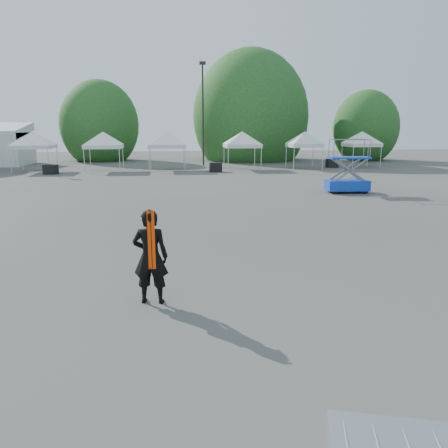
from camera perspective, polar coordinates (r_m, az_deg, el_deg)
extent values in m
plane|color=#474442|center=(12.10, -4.80, -5.14)|extent=(120.00, 120.00, 0.00)
cylinder|color=black|center=(43.68, -2.76, 13.88)|extent=(0.16, 0.16, 9.50)
cube|color=black|center=(44.07, -2.83, 20.26)|extent=(0.60, 0.25, 0.30)
cylinder|color=#382314|center=(52.14, -15.74, 9.23)|extent=(0.36, 0.36, 2.27)
ellipsoid|color=#194B1B|center=(52.08, -15.92, 12.31)|extent=(4.16, 4.16, 4.78)
cylinder|color=#382314|center=(51.45, 3.43, 9.93)|extent=(0.36, 0.36, 2.80)
ellipsoid|color=#194B1B|center=(51.41, 3.48, 13.77)|extent=(5.12, 5.12, 5.89)
cylinder|color=#382314|center=(53.53, 17.83, 9.08)|extent=(0.36, 0.36, 2.10)
ellipsoid|color=#194B1B|center=(53.46, 18.01, 11.85)|extent=(3.84, 3.84, 4.42)
cylinder|color=silver|center=(39.80, -26.10, 7.38)|extent=(0.06, 0.06, 2.00)
cylinder|color=silver|center=(38.96, -21.95, 7.66)|extent=(0.06, 0.06, 2.00)
cylinder|color=silver|center=(42.61, -24.84, 7.75)|extent=(0.06, 0.06, 2.00)
cylinder|color=silver|center=(41.82, -20.95, 8.01)|extent=(0.06, 0.06, 2.00)
cube|color=white|center=(40.71, -23.59, 9.22)|extent=(3.15, 3.15, 0.30)
pyramid|color=white|center=(40.68, -23.75, 10.98)|extent=(4.46, 4.46, 1.10)
cylinder|color=silver|center=(38.08, -17.79, 7.88)|extent=(0.06, 0.06, 2.00)
cylinder|color=silver|center=(37.66, -13.47, 8.08)|extent=(0.06, 0.06, 2.00)
cylinder|color=silver|center=(40.89, -17.08, 8.20)|extent=(0.06, 0.06, 2.00)
cylinder|color=silver|center=(40.50, -13.04, 8.39)|extent=(0.06, 0.06, 2.00)
cube|color=white|center=(39.20, -15.44, 9.72)|extent=(3.06, 3.06, 0.30)
pyramid|color=white|center=(39.17, -15.54, 11.54)|extent=(4.33, 4.33, 1.10)
cylinder|color=silver|center=(37.60, -9.74, 8.24)|extent=(0.06, 0.06, 2.00)
cylinder|color=silver|center=(37.60, -5.10, 8.37)|extent=(0.06, 0.06, 2.00)
cylinder|color=silver|center=(40.61, -9.56, 8.54)|extent=(0.06, 0.06, 2.00)
cylinder|color=silver|center=(40.60, -5.26, 8.66)|extent=(0.06, 0.06, 2.00)
cube|color=white|center=(39.01, -7.46, 10.05)|extent=(3.21, 3.21, 0.30)
pyramid|color=white|center=(38.98, -7.51, 11.88)|extent=(4.55, 4.55, 1.10)
cylinder|color=silver|center=(37.86, 0.56, 8.44)|extent=(0.06, 0.06, 2.00)
cylinder|color=silver|center=(38.35, 4.87, 8.45)|extent=(0.06, 0.06, 2.00)
cylinder|color=silver|center=(40.71, 0.01, 8.72)|extent=(0.06, 0.06, 2.00)
cylinder|color=silver|center=(41.17, 4.03, 8.73)|extent=(0.06, 0.06, 2.00)
cube|color=white|center=(39.44, 2.38, 10.16)|extent=(3.08, 3.08, 0.30)
pyramid|color=white|center=(39.41, 2.40, 11.98)|extent=(4.36, 4.36, 1.10)
cylinder|color=silver|center=(39.34, 9.12, 8.44)|extent=(0.06, 0.06, 2.00)
cylinder|color=silver|center=(40.14, 12.73, 8.37)|extent=(0.06, 0.06, 2.00)
cylinder|color=silver|center=(41.84, 8.11, 8.70)|extent=(0.06, 0.06, 2.00)
cylinder|color=silver|center=(42.60, 11.54, 8.64)|extent=(0.06, 0.06, 2.00)
cube|color=white|center=(40.91, 10.44, 10.05)|extent=(2.81, 2.81, 0.30)
pyramid|color=white|center=(40.88, 10.51, 11.80)|extent=(3.97, 3.97, 1.10)
cylinder|color=silver|center=(42.04, 16.50, 8.34)|extent=(0.06, 0.06, 2.00)
cylinder|color=silver|center=(43.17, 19.78, 8.21)|extent=(0.06, 0.06, 2.00)
cylinder|color=silver|center=(44.50, 15.12, 8.62)|extent=(0.06, 0.06, 2.00)
cylinder|color=silver|center=(45.57, 18.27, 8.50)|extent=(0.06, 0.06, 2.00)
cube|color=white|center=(43.75, 17.51, 9.83)|extent=(2.87, 2.87, 0.30)
pyramid|color=white|center=(43.72, 17.62, 11.47)|extent=(4.06, 4.06, 1.10)
imported|color=black|center=(9.27, -9.59, -4.24)|extent=(0.80, 0.59, 2.02)
cube|color=#F93D04|center=(8.97, -9.73, -2.12)|extent=(0.16, 0.03, 1.21)
cube|color=#0D27AC|center=(26.05, 15.78, 4.91)|extent=(2.43, 1.35, 0.59)
cube|color=#0D27AC|center=(25.91, 15.99, 8.34)|extent=(2.33, 1.29, 0.10)
cylinder|color=black|center=(25.36, 14.20, 4.20)|extent=(0.36, 0.17, 0.35)
cylinder|color=black|center=(25.92, 17.93, 4.15)|extent=(0.36, 0.17, 0.35)
cylinder|color=black|center=(26.29, 13.59, 4.52)|extent=(0.36, 0.17, 0.35)
cylinder|color=black|center=(26.83, 17.21, 4.46)|extent=(0.36, 0.17, 0.35)
cube|color=black|center=(37.86, -21.71, 6.63)|extent=(1.16, 1.02, 0.76)
cube|color=black|center=(37.20, -1.10, 7.43)|extent=(1.03, 0.81, 0.79)
cube|color=black|center=(42.53, 13.94, 7.71)|extent=(1.03, 0.80, 0.80)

